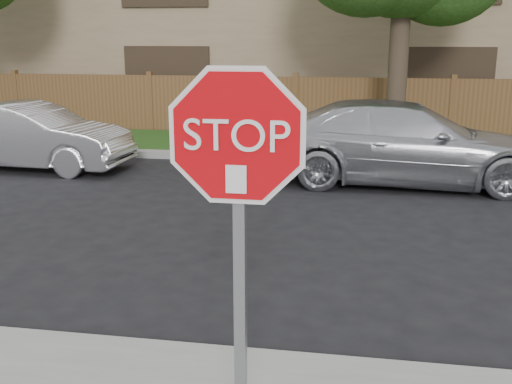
# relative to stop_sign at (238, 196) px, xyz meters

# --- Properties ---
(ground) EXTENTS (90.00, 90.00, 0.00)m
(ground) POSITION_rel_stop_sign_xyz_m (-1.01, 1.48, -1.83)
(ground) COLOR black
(ground) RESTS_ON ground
(far_curb) EXTENTS (70.00, 0.30, 0.15)m
(far_curb) POSITION_rel_stop_sign_xyz_m (-1.01, 9.63, -1.75)
(far_curb) COLOR gray
(far_curb) RESTS_ON ground
(grass_strip) EXTENTS (70.00, 3.00, 0.12)m
(grass_strip) POSITION_rel_stop_sign_xyz_m (-1.01, 11.28, -1.77)
(grass_strip) COLOR #1E4714
(grass_strip) RESTS_ON ground
(fence) EXTENTS (70.00, 0.12, 1.60)m
(fence) POSITION_rel_stop_sign_xyz_m (-1.01, 12.88, -1.03)
(fence) COLOR brown
(fence) RESTS_ON ground
(apartment_building) EXTENTS (35.20, 9.20, 7.20)m
(apartment_building) POSITION_rel_stop_sign_xyz_m (-1.01, 18.48, 1.70)
(apartment_building) COLOR #8B7756
(apartment_building) RESTS_ON ground
(stop_sign) EXTENTS (1.01, 0.13, 2.55)m
(stop_sign) POSITION_rel_stop_sign_xyz_m (0.00, 0.00, 0.00)
(stop_sign) COLOR gray
(stop_sign) RESTS_ON sidewalk_near
(sedan_left) EXTENTS (4.13, 1.61, 1.34)m
(sedan_left) POSITION_rel_stop_sign_xyz_m (-5.89, 8.08, -1.16)
(sedan_left) COLOR silver
(sedan_left) RESTS_ON ground
(sedan_right) EXTENTS (5.22, 2.21, 1.50)m
(sedan_right) POSITION_rel_stop_sign_xyz_m (1.49, 8.09, -1.08)
(sedan_right) COLOR #B9BCC1
(sedan_right) RESTS_ON ground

